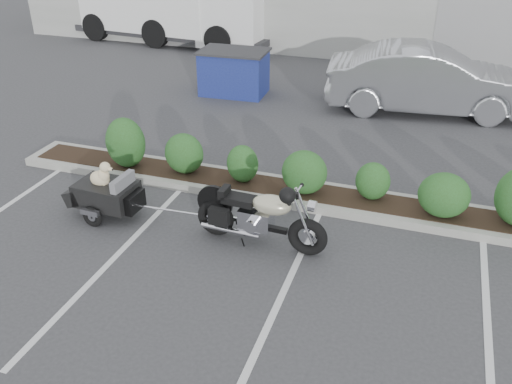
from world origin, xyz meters
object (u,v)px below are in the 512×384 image
(pet_trailer, at_px, (106,193))
(dumpster, at_px, (234,72))
(sedan, at_px, (428,80))
(motorcycle, at_px, (259,217))

(pet_trailer, xyz_separation_m, dumpster, (-0.29, 6.97, 0.18))
(sedan, height_order, dumpster, sedan)
(motorcycle, height_order, sedan, sedan)
(pet_trailer, height_order, sedan, sedan)
(pet_trailer, distance_m, sedan, 8.69)
(sedan, distance_m, dumpster, 5.18)
(motorcycle, height_order, dumpster, motorcycle)
(dumpster, bearing_deg, pet_trailer, -90.39)
(motorcycle, relative_size, dumpster, 1.15)
(motorcycle, distance_m, dumpster, 7.64)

